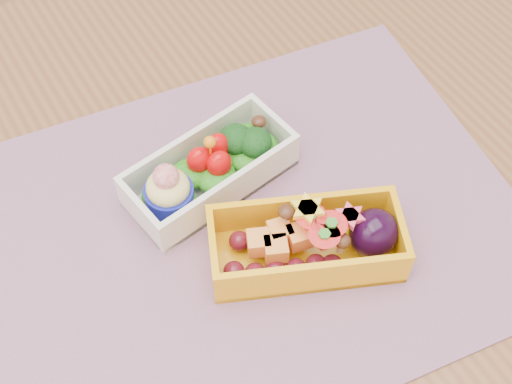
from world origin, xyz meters
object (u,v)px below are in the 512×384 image
bento_white (209,170)px  bento_yellow (311,242)px  table (235,280)px  placemat (252,224)px

bento_white → bento_yellow: 0.12m
table → bento_yellow: 0.15m
placemat → bento_yellow: bearing=-65.5°
placemat → bento_white: size_ratio=2.87×
table → bento_white: size_ratio=7.24×
bento_white → placemat: bearing=-87.6°
bento_white → bento_yellow: bento_white is taller
placemat → bento_white: 0.06m
table → bento_white: (0.01, 0.05, 0.12)m
bento_white → bento_yellow: bearing=-80.6°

